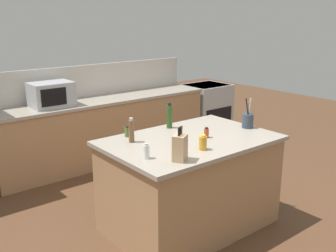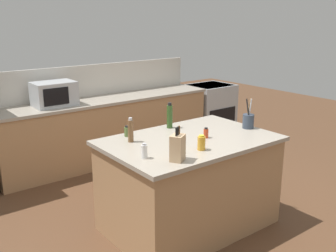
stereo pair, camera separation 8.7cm
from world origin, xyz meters
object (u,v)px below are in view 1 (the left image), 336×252
at_px(honey_jar, 203,143).
at_px(spice_jar_paprika, 206,133).
at_px(microwave, 51,94).
at_px(utensil_crock, 248,120).
at_px(knife_block, 180,147).
at_px(spice_jar_oregano, 127,132).
at_px(olive_oil_bottle, 169,116).
at_px(salt_shaker, 147,151).
at_px(pepper_grinder, 131,131).
at_px(range_oven, 206,110).

distance_m(honey_jar, spice_jar_paprika, 0.37).
bearing_deg(microwave, honey_jar, -82.17).
bearing_deg(utensil_crock, knife_block, -166.16).
bearing_deg(knife_block, spice_jar_oregano, 56.34).
bearing_deg(microwave, spice_jar_oregano, -88.90).
relative_size(knife_block, honey_jar, 2.10).
bearing_deg(olive_oil_bottle, salt_shaker, -140.63).
relative_size(utensil_crock, pepper_grinder, 1.35).
distance_m(honey_jar, spice_jar_oregano, 0.81).
relative_size(range_oven, utensil_crock, 2.87).
xyz_separation_m(knife_block, spice_jar_oregano, (0.02, 0.83, -0.06)).
height_order(knife_block, salt_shaker, knife_block).
bearing_deg(spice_jar_oregano, pepper_grinder, -110.65).
relative_size(microwave, olive_oil_bottle, 1.96).
bearing_deg(honey_jar, knife_block, -166.90).
bearing_deg(range_oven, olive_oil_bottle, -142.16).
distance_m(microwave, knife_block, 2.59).
xyz_separation_m(honey_jar, olive_oil_bottle, (0.21, 0.73, 0.06)).
height_order(knife_block, spice_jar_paprika, knife_block).
relative_size(honey_jar, spice_jar_oregano, 1.27).
height_order(honey_jar, spice_jar_oregano, honey_jar).
distance_m(honey_jar, pepper_grinder, 0.69).
bearing_deg(salt_shaker, knife_block, -48.26).
distance_m(utensil_crock, salt_shaker, 1.39).
distance_m(honey_jar, salt_shaker, 0.54).
bearing_deg(range_oven, pepper_grinder, -146.09).
bearing_deg(spice_jar_oregano, microwave, 91.10).
bearing_deg(salt_shaker, spice_jar_paprika, 7.56).
relative_size(olive_oil_bottle, pepper_grinder, 1.16).
relative_size(spice_jar_paprika, olive_oil_bottle, 0.38).
height_order(range_oven, salt_shaker, salt_shaker).
height_order(utensil_crock, honey_jar, utensil_crock).
relative_size(knife_block, salt_shaker, 2.20).
distance_m(range_oven, spice_jar_paprika, 3.22).
bearing_deg(knife_block, pepper_grinder, 61.54).
xyz_separation_m(range_oven, olive_oil_bottle, (-2.29, -1.78, 0.60)).
distance_m(utensil_crock, spice_jar_paprika, 0.59).
relative_size(knife_block, spice_jar_paprika, 2.79).
height_order(spice_jar_paprika, spice_jar_oregano, spice_jar_oregano).
bearing_deg(salt_shaker, honey_jar, -14.15).
distance_m(spice_jar_paprika, spice_jar_oregano, 0.78).
bearing_deg(spice_jar_oregano, utensil_crock, -24.34).
xyz_separation_m(honey_jar, spice_jar_oregano, (-0.31, 0.75, -0.01)).
xyz_separation_m(pepper_grinder, spice_jar_oregano, (0.06, 0.17, -0.06)).
bearing_deg(spice_jar_oregano, salt_shaker, -108.94).
xyz_separation_m(utensil_crock, olive_oil_bottle, (-0.66, 0.52, 0.05)).
bearing_deg(spice_jar_paprika, salt_shaker, -172.44).
xyz_separation_m(microwave, honey_jar, (0.34, -2.51, -0.09)).
relative_size(utensil_crock, honey_jar, 2.31).
distance_m(utensil_crock, olive_oil_bottle, 0.84).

